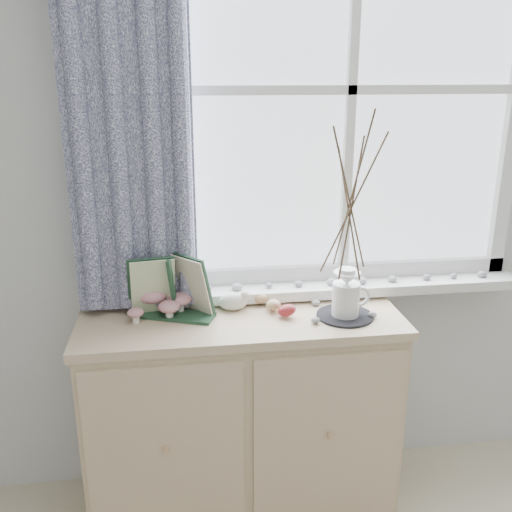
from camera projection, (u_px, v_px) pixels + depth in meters
The scene contains 8 objects.
sideboard at pixel (242, 416), 2.24m from camera, with size 1.20×0.45×0.85m.
botanical_book at pixel (172, 289), 2.05m from camera, with size 0.35×0.13×0.24m, color #1E3F28, non-canonical shape.
toadstool_cluster at pixel (161, 300), 2.11m from camera, with size 0.24×0.17×0.11m.
wooden_eggs at pixel (273, 304), 2.15m from camera, with size 0.14×0.17×0.07m.
songbird_figurine at pixel (233, 301), 2.16m from camera, with size 0.15×0.07×0.08m, color silver, non-canonical shape.
crocheted_doily at pixel (345, 316), 2.11m from camera, with size 0.21×0.21×0.01m, color black.
twig_pitcher at pixel (351, 200), 1.98m from camera, with size 0.32×0.32×0.77m.
sideboard_pebbles at pixel (321, 309), 2.15m from camera, with size 0.33×0.23×0.02m.
Camera 1 is at (-0.36, -0.17, 1.72)m, focal length 40.00 mm.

